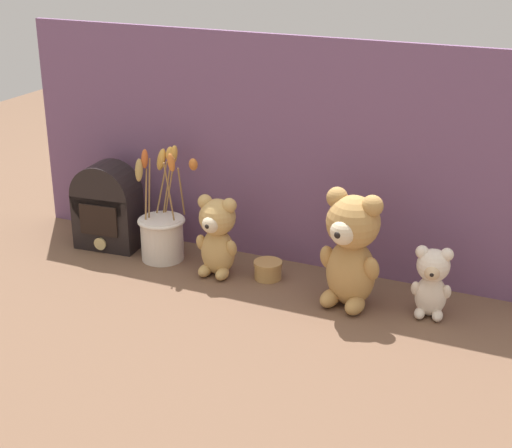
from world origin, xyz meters
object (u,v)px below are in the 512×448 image
flower_vase (162,230)px  vintage_radio (107,207)px  teddy_bear_small (432,280)px  teddy_bear_large (351,247)px  teddy_bear_medium (217,234)px  decorative_tin_tall (268,270)px

flower_vase → vintage_radio: bearing=176.9°
teddy_bear_small → teddy_bear_large: bearing=-172.2°
teddy_bear_medium → teddy_bear_small: size_ratio=1.23×
teddy_bear_large → teddy_bear_small: 0.20m
teddy_bear_small → vintage_radio: (-0.92, 0.03, 0.03)m
decorative_tin_tall → vintage_radio: bearing=179.2°
teddy_bear_small → vintage_radio: vintage_radio is taller
teddy_bear_small → vintage_radio: 0.93m
teddy_bear_large → flower_vase: 0.56m
teddy_bear_medium → flower_vase: size_ratio=0.69×
teddy_bear_large → teddy_bear_medium: size_ratio=1.34×
flower_vase → decorative_tin_tall: (0.31, 0.00, -0.06)m
flower_vase → decorative_tin_tall: size_ratio=4.20×
teddy_bear_large → teddy_bear_medium: 0.37m
flower_vase → decorative_tin_tall: bearing=0.6°
teddy_bear_large → decorative_tin_tall: size_ratio=3.88×
vintage_radio → teddy_bear_medium: bearing=-6.0°
teddy_bear_large → teddy_bear_medium: teddy_bear_large is taller
teddy_bear_medium → teddy_bear_small: bearing=0.5°
flower_vase → decorative_tin_tall: flower_vase is taller
teddy_bear_large → vintage_radio: 0.74m
teddy_bear_large → teddy_bear_small: size_ratio=1.65×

